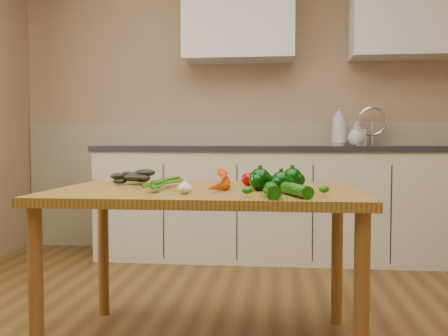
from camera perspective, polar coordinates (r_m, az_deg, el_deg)
room at (r=2.01m, az=-0.17°, el=12.02°), size 4.04×5.04×2.64m
counter_run at (r=4.02m, az=5.99°, el=-3.80°), size 2.84×0.64×1.14m
upper_cabinets at (r=4.26m, az=10.33°, el=16.80°), size 2.15×0.35×0.70m
table at (r=2.23m, az=-1.96°, el=-4.44°), size 1.35×0.87×0.72m
soap_bottle_a at (r=4.14m, az=13.01°, el=4.75°), size 0.17×0.17×0.33m
soap_bottle_b at (r=4.17m, az=15.13°, el=3.82°), size 0.12×0.12×0.20m
soap_bottle_c at (r=4.16m, az=14.90°, el=3.71°), size 0.15×0.15×0.18m
carrot_bunch at (r=2.20m, az=-2.44°, el=-1.55°), size 0.25×0.19×0.07m
leafy_greens at (r=2.51m, az=-10.36°, el=-0.72°), size 0.19×0.17×0.10m
garlic_bulb at (r=2.00m, az=-4.50°, el=-2.32°), size 0.06×0.06×0.05m
pepper_a at (r=2.14m, az=4.14°, el=-1.33°), size 0.09×0.09×0.09m
pepper_b at (r=2.23m, az=7.81°, el=-1.20°), size 0.09×0.09×0.09m
pepper_c at (r=2.08m, az=6.56°, el=-1.60°), size 0.09×0.09×0.09m
tomato_a at (r=2.38m, az=2.79°, el=-1.29°), size 0.07×0.07×0.06m
tomato_b at (r=2.37m, az=6.72°, el=-1.29°), size 0.07×0.07×0.06m
tomato_c at (r=2.37m, az=6.85°, el=-1.30°), size 0.07×0.07×0.06m
zucchini_a at (r=1.93m, az=8.26°, el=-2.50°), size 0.12×0.23×0.05m
zucchini_b at (r=1.88m, az=5.55°, el=-2.56°), size 0.07×0.19×0.05m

